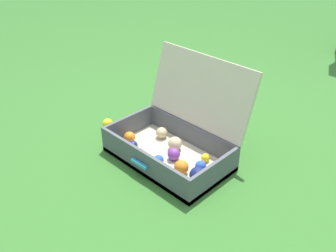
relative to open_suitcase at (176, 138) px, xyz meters
name	(u,v)px	position (x,y,z in m)	size (l,w,h in m)	color
ground_plane	(181,157)	(0.03, 0.01, -0.12)	(16.00, 16.00, 0.00)	#336B28
open_suitcase	(176,138)	(0.00, 0.00, 0.00)	(0.65, 0.52, 0.52)	beige
stray_ball_on_grass	(108,124)	(-0.50, -0.08, -0.08)	(0.06, 0.06, 0.06)	yellow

